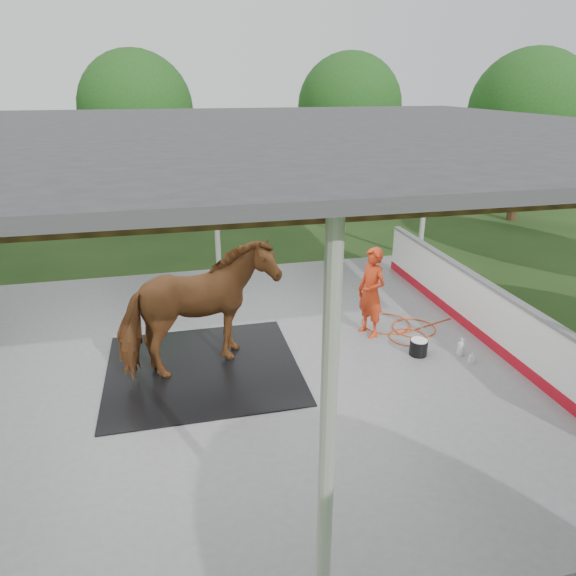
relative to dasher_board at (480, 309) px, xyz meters
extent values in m
plane|color=#1E3814|center=(-4.60, 0.00, -0.59)|extent=(100.00, 100.00, 0.00)
cube|color=slate|center=(-4.60, 0.00, -0.57)|extent=(12.00, 10.00, 0.05)
cylinder|color=beige|center=(-4.60, -4.70, 1.38)|extent=(0.14, 0.14, 3.85)
cylinder|color=beige|center=(-4.60, 4.70, 1.38)|extent=(0.14, 0.14, 3.85)
cylinder|color=beige|center=(1.10, 4.70, 1.38)|extent=(0.14, 0.14, 3.85)
cube|color=brown|center=(-4.60, -4.50, 3.26)|extent=(12.00, 0.10, 0.18)
cube|color=brown|center=(-4.60, -3.00, 3.26)|extent=(12.00, 0.10, 0.18)
cube|color=brown|center=(-4.60, -1.50, 3.26)|extent=(12.00, 0.10, 0.18)
cube|color=brown|center=(-4.60, 0.00, 3.26)|extent=(12.00, 0.10, 0.18)
cube|color=brown|center=(-4.60, 1.50, 3.26)|extent=(12.00, 0.10, 0.18)
cube|color=brown|center=(-4.60, 3.00, 3.26)|extent=(12.00, 0.10, 0.18)
cube|color=brown|center=(-4.60, 4.50, 3.26)|extent=(12.00, 0.10, 0.18)
cube|color=brown|center=(1.10, 0.00, 3.26)|extent=(0.12, 10.00, 0.18)
cube|color=#38383A|center=(-4.60, 0.00, 3.46)|extent=(12.60, 10.60, 0.10)
cube|color=#AB0E1D|center=(0.00, 0.00, -0.44)|extent=(0.14, 8.00, 0.20)
cube|color=white|center=(0.00, 0.00, 0.06)|extent=(0.12, 8.00, 1.00)
cube|color=slate|center=(0.00, 0.00, 0.58)|extent=(0.16, 8.00, 0.06)
cylinder|color=#382314|center=(-6.60, 12.00, 0.51)|extent=(0.36, 0.36, 2.20)
sphere|color=#194714|center=(-6.60, 12.00, 3.21)|extent=(4.00, 4.00, 4.00)
cylinder|color=#382314|center=(1.40, 12.00, 0.51)|extent=(0.36, 0.36, 2.20)
sphere|color=#194714|center=(1.40, 12.00, 3.21)|extent=(4.00, 4.00, 4.00)
cylinder|color=#382314|center=(6.40, 8.00, 0.51)|extent=(0.36, 0.36, 2.20)
sphere|color=#194714|center=(6.40, 8.00, 3.21)|extent=(4.00, 4.00, 4.00)
cube|color=black|center=(-5.39, -0.10, -0.53)|extent=(3.27, 3.06, 0.02)
imported|color=brown|center=(-5.39, -0.10, 0.59)|extent=(2.87, 2.04, 2.21)
imported|color=red|center=(-2.07, 0.52, 0.35)|extent=(0.63, 0.76, 1.78)
cylinder|color=black|center=(-1.50, -0.48, -0.40)|extent=(0.32, 0.32, 0.29)
cylinder|color=white|center=(-1.50, -0.48, -0.26)|extent=(0.30, 0.30, 0.03)
imported|color=silver|center=(-0.76, -0.67, -0.37)|extent=(0.15, 0.15, 0.34)
imported|color=#338CD8|center=(-0.70, -0.95, -0.45)|extent=(0.10, 0.10, 0.19)
torus|color=#C73C0E|center=(-1.57, 0.84, -0.53)|extent=(0.99, 0.99, 0.02)
torus|color=#C73C0E|center=(-1.10, 0.52, -0.53)|extent=(0.88, 0.88, 0.02)
torus|color=#C73C0E|center=(-1.39, 0.18, -0.53)|extent=(0.75, 0.75, 0.02)
cylinder|color=#C73C0E|center=(-0.84, 0.54, -0.53)|extent=(1.39, 0.47, 0.02)
camera|label=1|loc=(-5.70, -8.00, 4.12)|focal=32.00mm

